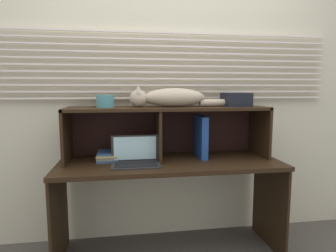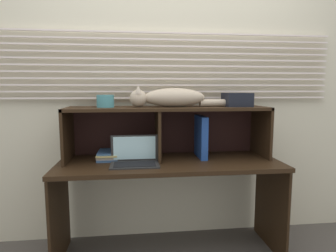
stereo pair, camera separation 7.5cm
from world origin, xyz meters
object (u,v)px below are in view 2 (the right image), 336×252
(cat, at_px, (170,98))
(book_stack, at_px, (108,155))
(small_basket, at_px, (105,101))
(storage_box, at_px, (237,100))
(binder_upright, at_px, (201,137))
(laptop, at_px, (135,158))

(cat, relative_size, book_stack, 3.45)
(small_basket, relative_size, storage_box, 0.64)
(small_basket, bearing_deg, binder_upright, 0.00)
(laptop, bearing_deg, book_stack, 140.55)
(laptop, distance_m, small_basket, 0.47)
(cat, height_order, book_stack, cat)
(cat, distance_m, laptop, 0.51)
(cat, xyz_separation_m, small_basket, (-0.47, 0.00, -0.02))
(book_stack, bearing_deg, small_basket, -161.37)
(binder_upright, distance_m, storage_box, 0.39)
(cat, bearing_deg, book_stack, 179.66)
(laptop, distance_m, binder_upright, 0.54)
(laptop, height_order, binder_upright, binder_upright)
(binder_upright, bearing_deg, small_basket, 180.00)
(cat, bearing_deg, binder_upright, 0.00)
(laptop, distance_m, storage_box, 0.88)
(book_stack, bearing_deg, binder_upright, -0.23)
(binder_upright, bearing_deg, book_stack, 179.77)
(book_stack, xyz_separation_m, storage_box, (0.97, -0.00, 0.40))
(cat, xyz_separation_m, binder_upright, (0.24, 0.00, -0.29))
(cat, distance_m, book_stack, 0.62)
(small_basket, bearing_deg, cat, -0.00)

